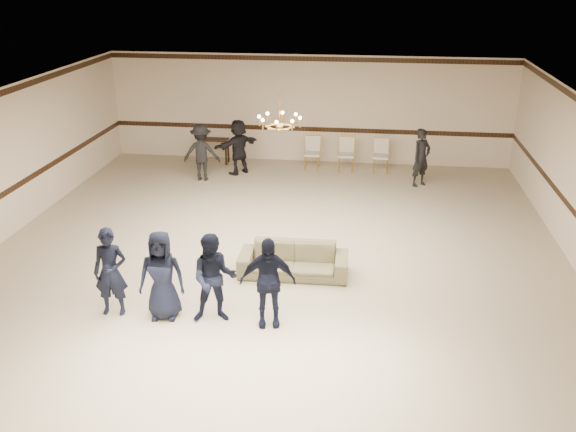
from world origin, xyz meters
name	(u,v)px	position (x,y,z in m)	size (l,w,h in m)	color
room	(273,187)	(0.00, 0.00, 1.60)	(12.01, 14.01, 3.21)	tan
chair_rail	(308,129)	(0.00, 6.99, 1.00)	(12.00, 0.02, 0.14)	black
crown_molding	(309,59)	(0.00, 6.99, 3.08)	(12.00, 0.02, 0.14)	black
chandelier	(280,111)	(0.00, 1.00, 2.88)	(0.94, 0.94, 0.89)	#B88A3B
boy_a	(111,272)	(-2.42, -2.36, 0.79)	(0.58, 0.38, 1.58)	black
boy_b	(162,275)	(-1.52, -2.36, 0.79)	(0.77, 0.50, 1.58)	black
boy_c	(214,279)	(-0.62, -2.36, 0.79)	(0.77, 0.60, 1.58)	black
boy_d	(268,282)	(0.28, -2.36, 0.79)	(0.92, 0.38, 1.58)	black
settee	(293,260)	(0.48, -0.54, 0.31)	(2.11, 0.82, 0.62)	#746D4D
adult_left	(202,152)	(-2.75, 4.81, 0.79)	(1.02, 0.59, 1.58)	black
adult_mid	(239,147)	(-1.85, 5.51, 0.79)	(1.47, 0.47, 1.58)	black
adult_right	(421,158)	(3.25, 5.11, 0.79)	(0.58, 0.38, 1.58)	black
banquet_chair_left	(312,153)	(0.20, 6.18, 0.48)	(0.47, 0.47, 0.96)	beige
banquet_chair_mid	(346,155)	(1.20, 6.18, 0.48)	(0.47, 0.47, 0.96)	beige
banquet_chair_right	(381,156)	(2.20, 6.18, 0.48)	(0.47, 0.47, 0.96)	beige
console_table	(214,151)	(-2.80, 6.38, 0.38)	(0.91, 0.39, 0.77)	black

